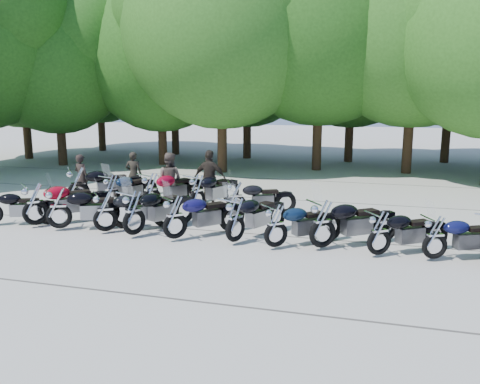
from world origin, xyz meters
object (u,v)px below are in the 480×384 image
(motorcycle_5, at_px, (175,216))
(motorcycle_7, at_px, (276,224))
(motorcycle_16, at_px, (197,191))
(motorcycle_2, at_px, (59,207))
(rider_3, at_px, (134,174))
(rider_0, at_px, (82,177))
(motorcycle_17, at_px, (236,197))
(motorcycle_9, at_px, (379,232))
(rider_2, at_px, (210,179))
(rider_1, at_px, (169,180))
(motorcycle_6, at_px, (235,218))
(motorcycle_8, at_px, (323,222))
(motorcycle_4, at_px, (134,211))
(motorcycle_10, at_px, (435,236))
(motorcycle_13, at_px, (78,184))
(motorcycle_1, at_px, (35,203))
(motorcycle_14, at_px, (112,190))
(motorcycle_3, at_px, (105,210))
(motorcycle_15, at_px, (151,190))

(motorcycle_5, relative_size, motorcycle_7, 1.06)
(motorcycle_7, distance_m, motorcycle_16, 4.31)
(motorcycle_2, height_order, rider_3, rider_3)
(rider_0, bearing_deg, motorcycle_17, -172.32)
(motorcycle_2, xyz_separation_m, rider_0, (-1.62, 3.62, 0.13))
(motorcycle_9, distance_m, rider_2, 6.47)
(motorcycle_7, distance_m, rider_1, 5.54)
(motorcycle_6, xyz_separation_m, motorcycle_8, (2.09, 0.08, 0.03))
(motorcycle_4, relative_size, rider_1, 1.36)
(motorcycle_10, xyz_separation_m, motorcycle_17, (-5.32, 2.84, 0.01))
(motorcycle_13, bearing_deg, rider_2, -116.74)
(motorcycle_5, bearing_deg, motorcycle_7, -138.46)
(motorcycle_6, bearing_deg, motorcycle_16, -29.90)
(motorcycle_8, height_order, motorcycle_13, motorcycle_13)
(motorcycle_13, bearing_deg, motorcycle_5, -161.23)
(motorcycle_9, height_order, rider_0, rider_0)
(rider_1, bearing_deg, motorcycle_7, 142.74)
(motorcycle_1, xyz_separation_m, motorcycle_13, (-0.40, 2.68, 0.02))
(motorcycle_14, bearing_deg, motorcycle_7, 175.92)
(motorcycle_3, relative_size, motorcycle_17, 1.07)
(motorcycle_16, distance_m, rider_2, 0.84)
(motorcycle_17, relative_size, rider_2, 1.12)
(motorcycle_6, distance_m, motorcycle_17, 2.89)
(motorcycle_13, bearing_deg, motorcycle_6, -153.21)
(rider_1, bearing_deg, motorcycle_8, 150.66)
(motorcycle_5, distance_m, rider_2, 3.83)
(motorcycle_6, relative_size, motorcycle_13, 0.91)
(motorcycle_6, distance_m, rider_0, 7.37)
(motorcycle_4, relative_size, motorcycle_7, 1.11)
(motorcycle_7, bearing_deg, motorcycle_15, 16.74)
(motorcycle_3, height_order, motorcycle_8, motorcycle_8)
(motorcycle_3, relative_size, motorcycle_8, 0.93)
(motorcycle_7, distance_m, rider_2, 4.81)
(motorcycle_2, bearing_deg, motorcycle_13, -1.27)
(motorcycle_10, height_order, rider_3, rider_3)
(motorcycle_4, xyz_separation_m, motorcycle_17, (1.87, 2.90, -0.09))
(motorcycle_5, bearing_deg, motorcycle_3, 37.39)
(motorcycle_2, xyz_separation_m, motorcycle_13, (-1.24, 2.82, 0.05))
(rider_1, bearing_deg, motorcycle_17, 168.26)
(motorcycle_4, height_order, rider_3, rider_3)
(motorcycle_2, xyz_separation_m, motorcycle_16, (2.81, 2.96, 0.00))
(motorcycle_6, distance_m, motorcycle_9, 3.37)
(motorcycle_8, relative_size, motorcycle_10, 1.18)
(motorcycle_10, xyz_separation_m, rider_0, (-11.01, 3.58, 0.22))
(motorcycle_17, bearing_deg, motorcycle_1, 94.80)
(motorcycle_13, distance_m, rider_0, 0.89)
(motorcycle_2, height_order, motorcycle_9, motorcycle_2)
(rider_3, bearing_deg, motorcycle_13, 52.23)
(motorcycle_3, xyz_separation_m, motorcycle_8, (5.61, 0.09, 0.05))
(motorcycle_7, height_order, motorcycle_14, motorcycle_14)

